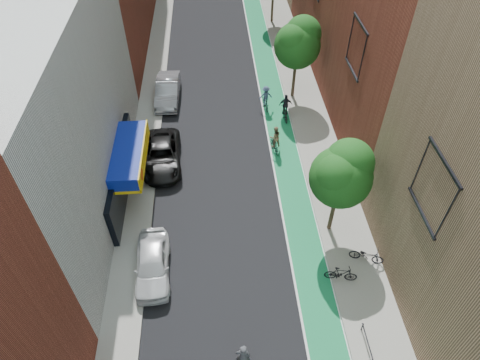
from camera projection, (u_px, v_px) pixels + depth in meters
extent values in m
cube|color=#167F3E|center=(270.00, 85.00, 36.82)|extent=(2.00, 68.00, 0.01)
cube|color=gray|center=(153.00, 88.00, 36.27)|extent=(2.00, 68.00, 0.15)
cube|color=gray|center=(299.00, 83.00, 36.89)|extent=(3.00, 68.00, 0.15)
cube|color=silver|center=(29.00, 120.00, 23.37)|extent=(8.00, 20.00, 12.00)
cylinder|color=#332619|center=(333.00, 211.00, 24.43)|extent=(0.24, 0.24, 3.30)
sphere|color=#1A4913|center=(341.00, 177.00, 22.50)|extent=(3.36, 3.36, 3.36)
sphere|color=#1A4913|center=(349.00, 163.00, 22.23)|extent=(2.64, 2.64, 2.64)
sphere|color=#1A4913|center=(338.00, 175.00, 21.94)|extent=(2.40, 2.40, 2.40)
cylinder|color=#332619|center=(294.00, 79.00, 34.26)|extent=(0.24, 0.24, 3.47)
sphere|color=#1A4913|center=(297.00, 46.00, 32.24)|extent=(3.53, 3.53, 3.53)
sphere|color=#1A4913|center=(303.00, 34.00, 31.94)|extent=(2.77, 2.77, 2.77)
sphere|color=#1A4913|center=(295.00, 41.00, 31.66)|extent=(2.52, 2.52, 2.52)
cylinder|color=#332619|center=(272.00, 7.00, 44.25)|extent=(0.24, 0.24, 3.19)
imported|color=silver|center=(152.00, 264.00, 22.96)|extent=(2.04, 4.60, 1.54)
imported|color=black|center=(162.00, 155.00, 29.21)|extent=(2.76, 5.53, 1.51)
imported|color=gray|center=(168.00, 91.00, 34.67)|extent=(1.91, 5.13, 1.68)
imported|color=#43444A|center=(243.00, 356.00, 18.92)|extent=(0.73, 0.54, 1.85)
imported|color=black|center=(275.00, 146.00, 30.36)|extent=(0.79, 1.59, 0.92)
imported|color=#8E7353|center=(275.00, 137.00, 29.92)|extent=(0.94, 0.81, 1.67)
imported|color=black|center=(285.00, 113.00, 33.08)|extent=(0.62, 1.78, 0.93)
imported|color=black|center=(286.00, 105.00, 32.62)|extent=(1.01, 0.42, 1.73)
imported|color=black|center=(266.00, 104.00, 34.01)|extent=(0.65, 1.57, 0.92)
imported|color=#405173|center=(266.00, 96.00, 33.58)|extent=(1.13, 0.75, 1.63)
imported|color=black|center=(341.00, 274.00, 22.61)|extent=(1.81, 0.81, 1.05)
imported|color=black|center=(367.00, 255.00, 23.50)|extent=(1.99, 1.27, 0.99)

